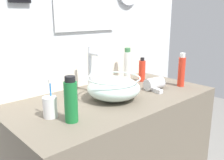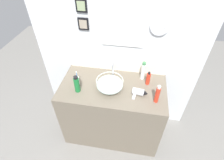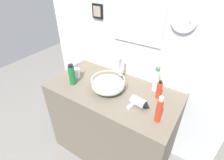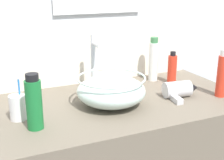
{
  "view_description": "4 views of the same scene",
  "coord_description": "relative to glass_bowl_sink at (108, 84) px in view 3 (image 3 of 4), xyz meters",
  "views": [
    {
      "loc": [
        -0.92,
        -1.0,
        1.32
      ],
      "look_at": [
        -0.01,
        0.0,
        0.97
      ],
      "focal_mm": 40.0,
      "sensor_mm": 36.0,
      "label": 1
    },
    {
      "loc": [
        0.23,
        -1.4,
        2.25
      ],
      "look_at": [
        -0.01,
        0.0,
        0.97
      ],
      "focal_mm": 28.0,
      "sensor_mm": 36.0,
      "label": 2
    },
    {
      "loc": [
        0.69,
        -1.07,
        1.82
      ],
      "look_at": [
        -0.01,
        0.0,
        0.97
      ],
      "focal_mm": 28.0,
      "sensor_mm": 36.0,
      "label": 3
    },
    {
      "loc": [
        -0.53,
        -1.18,
        1.37
      ],
      "look_at": [
        -0.01,
        0.0,
        0.97
      ],
      "focal_mm": 50.0,
      "sensor_mm": 36.0,
      "label": 4
    }
  ],
  "objects": [
    {
      "name": "ground_plane",
      "position": [
        0.03,
        0.03,
        -0.93
      ],
      "size": [
        6.0,
        6.0,
        0.0
      ],
      "primitive_type": "plane",
      "color": "gray"
    },
    {
      "name": "vanity_counter",
      "position": [
        0.03,
        0.03,
        -0.5
      ],
      "size": [
        1.21,
        0.63,
        0.87
      ],
      "primitive_type": "cube",
      "color": "#6B6051",
      "rests_on": "ground"
    },
    {
      "name": "back_panel",
      "position": [
        0.03,
        0.38,
        0.27
      ],
      "size": [
        1.98,
        0.09,
        2.4
      ],
      "color": "silver",
      "rests_on": "ground"
    },
    {
      "name": "glass_bowl_sink",
      "position": [
        0.0,
        0.0,
        0.0
      ],
      "size": [
        0.29,
        0.29,
        0.13
      ],
      "color": "silver",
      "rests_on": "vanity_counter"
    },
    {
      "name": "faucet",
      "position": [
        -0.0,
        0.2,
        0.09
      ],
      "size": [
        0.02,
        0.1,
        0.27
      ],
      "color": "silver",
      "rests_on": "vanity_counter"
    },
    {
      "name": "hair_drier",
      "position": [
        0.33,
        -0.04,
        -0.03
      ],
      "size": [
        0.17,
        0.14,
        0.07
      ],
      "color": "silver",
      "rests_on": "vanity_counter"
    },
    {
      "name": "toothbrush_cup",
      "position": [
        -0.38,
        0.01,
        -0.02
      ],
      "size": [
        0.06,
        0.06,
        0.18
      ],
      "color": "white",
      "rests_on": "vanity_counter"
    },
    {
      "name": "soap_dispenser",
      "position": [
        0.5,
        -0.11,
        0.04
      ],
      "size": [
        0.04,
        0.04,
        0.22
      ],
      "color": "red",
      "rests_on": "vanity_counter"
    },
    {
      "name": "lotion_bottle",
      "position": [
        0.35,
        0.23,
        0.05
      ],
      "size": [
        0.05,
        0.05,
        0.23
      ],
      "color": "white",
      "rests_on": "vanity_counter"
    },
    {
      "name": "shampoo_bottle",
      "position": [
        -0.34,
        -0.09,
        0.03
      ],
      "size": [
        0.06,
        0.06,
        0.21
      ],
      "color": "#197233",
      "rests_on": "vanity_counter"
    },
    {
      "name": "spray_bottle",
      "position": [
        0.41,
        0.15,
        0.01
      ],
      "size": [
        0.05,
        0.05,
        0.17
      ],
      "color": "red",
      "rests_on": "vanity_counter"
    }
  ]
}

